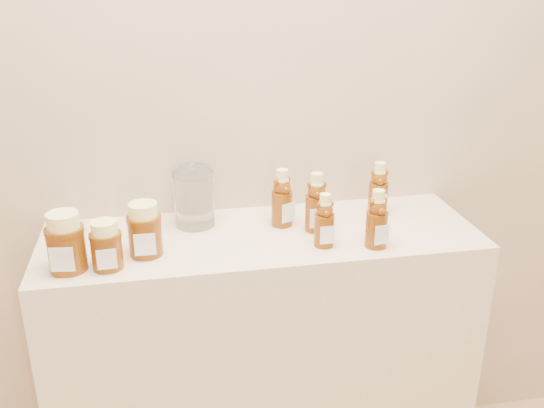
{
  "coord_description": "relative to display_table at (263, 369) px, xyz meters",
  "views": [
    {
      "loc": [
        -0.26,
        0.06,
        1.6
      ],
      "look_at": [
        0.02,
        1.52,
        1.0
      ],
      "focal_mm": 40.0,
      "sensor_mm": 36.0,
      "label": 1
    }
  ],
  "objects": [
    {
      "name": "display_table",
      "position": [
        0.0,
        0.0,
        0.0
      ],
      "size": [
        1.2,
        0.4,
        0.9
      ],
      "primitive_type": "cube",
      "color": "beige",
      "rests_on": "ground"
    },
    {
      "name": "bear_bottle_back_right",
      "position": [
        0.36,
        0.08,
        0.54
      ],
      "size": [
        0.07,
        0.07,
        0.18
      ],
      "primitive_type": null,
      "rotation": [
        0.0,
        0.0,
        -0.21
      ],
      "color": "#5B2807",
      "rests_on": "display_table"
    },
    {
      "name": "wall_back",
      "position": [
        0.0,
        0.2,
        0.9
      ],
      "size": [
        3.5,
        0.02,
        2.7
      ],
      "primitive_type": "cube",
      "color": "tan",
      "rests_on": "ground"
    },
    {
      "name": "bear_bottle_back_mid",
      "position": [
        0.15,
        0.0,
        0.54
      ],
      "size": [
        0.07,
        0.07,
        0.19
      ],
      "primitive_type": null,
      "rotation": [
        0.0,
        0.0,
        -0.12
      ],
      "color": "#5B2807",
      "rests_on": "display_table"
    },
    {
      "name": "bear_bottle_back_left",
      "position": [
        0.07,
        0.05,
        0.54
      ],
      "size": [
        0.08,
        0.08,
        0.19
      ],
      "primitive_type": null,
      "rotation": [
        0.0,
        0.0,
        0.41
      ],
      "color": "#5B2807",
      "rests_on": "display_table"
    },
    {
      "name": "honey_jar_left",
      "position": [
        -0.4,
        -0.12,
        0.51
      ],
      "size": [
        0.08,
        0.08,
        0.12
      ],
      "primitive_type": null,
      "rotation": [
        0.0,
        0.0,
        0.05
      ],
      "color": "#5B2807",
      "rests_on": "display_table"
    },
    {
      "name": "bear_bottle_front_left",
      "position": [
        0.15,
        -0.1,
        0.53
      ],
      "size": [
        0.06,
        0.06,
        0.16
      ],
      "primitive_type": null,
      "rotation": [
        0.0,
        0.0,
        0.02
      ],
      "color": "#5B2807",
      "rests_on": "display_table"
    },
    {
      "name": "bear_bottle_front_right",
      "position": [
        0.28,
        -0.13,
        0.54
      ],
      "size": [
        0.07,
        0.07,
        0.18
      ],
      "primitive_type": null,
      "rotation": [
        0.0,
        0.0,
        0.17
      ],
      "color": "#5B2807",
      "rests_on": "display_table"
    },
    {
      "name": "glass_canister",
      "position": [
        -0.18,
        0.1,
        0.54
      ],
      "size": [
        0.13,
        0.13,
        0.18
      ],
      "primitive_type": null,
      "rotation": [
        0.0,
        0.0,
        0.1
      ],
      "color": "white",
      "rests_on": "display_table"
    },
    {
      "name": "honey_jar_front",
      "position": [
        -0.5,
        -0.11,
        0.52
      ],
      "size": [
        0.11,
        0.11,
        0.15
      ],
      "primitive_type": null,
      "rotation": [
        0.0,
        0.0,
        -0.14
      ],
      "color": "#5B2807",
      "rests_on": "display_table"
    },
    {
      "name": "honey_jar_back",
      "position": [
        -0.31,
        -0.06,
        0.52
      ],
      "size": [
        0.09,
        0.09,
        0.14
      ],
      "primitive_type": null,
      "rotation": [
        0.0,
        0.0,
        -0.02
      ],
      "color": "#5B2807",
      "rests_on": "display_table"
    }
  ]
}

